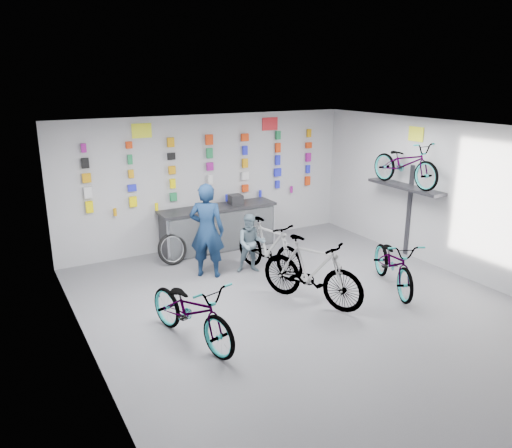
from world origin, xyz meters
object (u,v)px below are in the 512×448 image
counter (219,229)px  bike_left (192,310)px  bike_service (269,247)px  bike_center (312,271)px  customer (251,243)px  bike_right (394,263)px  clerk (207,230)px

counter → bike_left: bearing=-120.6°
counter → bike_service: bearing=-81.8°
bike_center → customer: size_ratio=1.64×
bike_center → bike_right: 1.71m
clerk → customer: (0.85, -0.23, -0.34)m
bike_left → bike_right: (4.00, -0.01, -0.01)m
bike_left → customer: 2.90m
bike_left → bike_center: bearing=-9.1°
bike_left → bike_right: bike_left is taller
bike_service → counter: bearing=85.3°
customer → counter: bearing=112.6°
counter → clerk: size_ratio=1.44×
bike_service → clerk: size_ratio=0.98×
bike_right → customer: bearing=157.3°
clerk → customer: size_ratio=1.56×
bike_left → customer: size_ratio=1.61×
bike_left → bike_service: 2.96m
counter → customer: customer is taller
bike_right → clerk: clerk is taller
clerk → bike_left: bearing=97.3°
counter → bike_center: 3.36m
counter → clerk: 1.65m
bike_left → clerk: (1.25, 2.24, 0.43)m
bike_center → clerk: (-1.06, 2.02, 0.35)m
bike_center → bike_right: (1.70, -0.23, -0.09)m
bike_left → clerk: clerk is taller
bike_left → bike_center: size_ratio=0.98×
counter → bike_left: bike_left is taller
bike_service → bike_left: bearing=-156.2°
bike_center → bike_right: size_ratio=1.04×
bike_service → customer: bearing=126.3°
bike_left → bike_right: 4.00m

